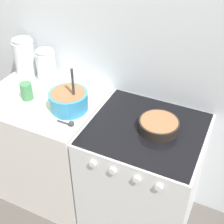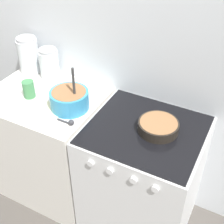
% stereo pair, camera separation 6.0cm
% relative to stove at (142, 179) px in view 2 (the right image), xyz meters
% --- Properties ---
extents(wall_back, '(4.54, 0.05, 2.40)m').
position_rel_stove_xyz_m(wall_back, '(-0.36, 0.34, 0.76)').
color(wall_back, silver).
rests_on(wall_back, ground_plane).
extents(countertop_cabinet, '(0.77, 0.63, 0.89)m').
position_rel_stove_xyz_m(countertop_cabinet, '(-0.75, 0.00, 0.00)').
color(countertop_cabinet, silver).
rests_on(countertop_cabinet, ground_plane).
extents(stove, '(0.69, 0.65, 0.89)m').
position_rel_stove_xyz_m(stove, '(0.00, 0.00, 0.00)').
color(stove, silver).
rests_on(stove, ground_plane).
extents(mixing_bowl, '(0.24, 0.24, 0.30)m').
position_rel_stove_xyz_m(mixing_bowl, '(-0.51, -0.03, 0.51)').
color(mixing_bowl, '#338CBF').
rests_on(mixing_bowl, countertop_cabinet).
extents(baking_pan, '(0.24, 0.24, 0.06)m').
position_rel_stove_xyz_m(baking_pan, '(0.07, 0.02, 0.48)').
color(baking_pan, black).
rests_on(baking_pan, stove).
extents(storage_jar_left, '(0.15, 0.15, 0.27)m').
position_rel_stove_xyz_m(storage_jar_left, '(-1.03, 0.22, 0.56)').
color(storage_jar_left, silver).
rests_on(storage_jar_left, countertop_cabinet).
extents(storage_jar_middle, '(0.14, 0.14, 0.23)m').
position_rel_stove_xyz_m(storage_jar_middle, '(-0.84, 0.22, 0.54)').
color(storage_jar_middle, silver).
rests_on(storage_jar_middle, countertop_cabinet).
extents(tin_can, '(0.08, 0.08, 0.12)m').
position_rel_stove_xyz_m(tin_can, '(-0.82, -0.05, 0.50)').
color(tin_can, '#3F7F4C').
rests_on(tin_can, countertop_cabinet).
extents(recipe_page, '(0.28, 0.28, 0.01)m').
position_rel_stove_xyz_m(recipe_page, '(-0.64, -0.16, 0.45)').
color(recipe_page, beige).
rests_on(recipe_page, countertop_cabinet).
extents(measuring_spoon, '(0.12, 0.04, 0.04)m').
position_rel_stove_xyz_m(measuring_spoon, '(-0.42, -0.17, 0.46)').
color(measuring_spoon, '#333338').
rests_on(measuring_spoon, countertop_cabinet).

